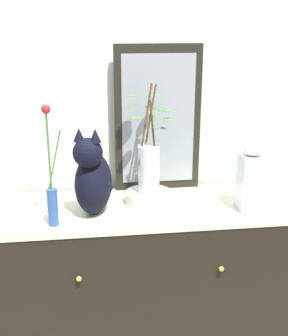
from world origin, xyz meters
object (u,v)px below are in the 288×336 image
at_px(cat_sitting, 93,178).
at_px(vase_slim_green, 52,191).
at_px(sideboard, 144,294).
at_px(mirror_leaning, 158,119).
at_px(jar_lidded_porcelain, 251,177).
at_px(bowl_porcelain, 149,197).
at_px(vase_glass_clear, 149,165).

relative_size(cat_sitting, vase_slim_green, 0.79).
distance_m(sideboard, mirror_leaning, 0.85).
height_order(cat_sitting, jar_lidded_porcelain, cat_sitting).
height_order(sideboard, bowl_porcelain, bowl_porcelain).
relative_size(vase_slim_green, bowl_porcelain, 2.29).
bearing_deg(vase_slim_green, mirror_leaning, 36.66).
xyz_separation_m(vase_slim_green, jar_lidded_porcelain, (0.85, 0.05, 0.00)).
distance_m(vase_slim_green, jar_lidded_porcelain, 0.85).
xyz_separation_m(vase_glass_clear, jar_lidded_porcelain, (0.43, -0.14, -0.03)).
height_order(vase_slim_green, bowl_porcelain, vase_slim_green).
bearing_deg(sideboard, cat_sitting, -166.67).
xyz_separation_m(vase_slim_green, vase_glass_clear, (0.42, 0.19, 0.03)).
bearing_deg(jar_lidded_porcelain, vase_glass_clear, 162.44).
bearing_deg(cat_sitting, mirror_leaning, 39.65).
height_order(mirror_leaning, vase_slim_green, mirror_leaning).
height_order(vase_glass_clear, jar_lidded_porcelain, vase_glass_clear).
bearing_deg(bowl_porcelain, sideboard, -124.77).
bearing_deg(bowl_porcelain, jar_lidded_porcelain, -17.30).
bearing_deg(jar_lidded_porcelain, vase_slim_green, -176.38).
bearing_deg(mirror_leaning, bowl_porcelain, -111.18).
bearing_deg(vase_slim_green, jar_lidded_porcelain, 3.62).
relative_size(sideboard, jar_lidded_porcelain, 4.13).
bearing_deg(sideboard, vase_slim_green, -159.09).
distance_m(bowl_porcelain, jar_lidded_porcelain, 0.47).
height_order(cat_sitting, vase_slim_green, vase_slim_green).
bearing_deg(mirror_leaning, jar_lidded_porcelain, -40.23).
relative_size(mirror_leaning, jar_lidded_porcelain, 2.12).
relative_size(sideboard, bowl_porcelain, 6.25).
relative_size(vase_glass_clear, jar_lidded_porcelain, 1.49).
bearing_deg(sideboard, mirror_leaning, 66.11).
bearing_deg(bowl_porcelain, cat_sitting, -160.04).
xyz_separation_m(sideboard, mirror_leaning, (0.09, 0.21, 0.82)).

